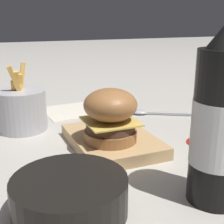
{
  "coord_description": "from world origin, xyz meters",
  "views": [
    {
      "loc": [
        -0.56,
        0.3,
        0.25
      ],
      "look_at": [
        -0.01,
        0.07,
        0.07
      ],
      "focal_mm": 50.0,
      "sensor_mm": 36.0,
      "label": 1
    }
  ],
  "objects_px": {
    "ketchup_bottle": "(220,124)",
    "side_bowl": "(70,194)",
    "spoon": "(149,112)",
    "burger": "(110,115)",
    "fries_basket": "(22,109)",
    "serving_board": "(112,141)"
  },
  "relations": [
    {
      "from": "burger",
      "to": "side_bowl",
      "type": "height_order",
      "value": "burger"
    },
    {
      "from": "fries_basket",
      "to": "side_bowl",
      "type": "bearing_deg",
      "value": -177.77
    },
    {
      "from": "serving_board",
      "to": "side_bowl",
      "type": "xyz_separation_m",
      "value": [
        -0.19,
        0.14,
        0.02
      ]
    },
    {
      "from": "ketchup_bottle",
      "to": "spoon",
      "type": "xyz_separation_m",
      "value": [
        0.4,
        -0.12,
        -0.11
      ]
    },
    {
      "from": "ketchup_bottle",
      "to": "side_bowl",
      "type": "distance_m",
      "value": 0.22
    },
    {
      "from": "serving_board",
      "to": "burger",
      "type": "relative_size",
      "value": 2.07
    },
    {
      "from": "serving_board",
      "to": "fries_basket",
      "type": "relative_size",
      "value": 1.38
    },
    {
      "from": "ketchup_bottle",
      "to": "side_bowl",
      "type": "relative_size",
      "value": 1.63
    },
    {
      "from": "burger",
      "to": "fries_basket",
      "type": "relative_size",
      "value": 0.67
    },
    {
      "from": "burger",
      "to": "side_bowl",
      "type": "bearing_deg",
      "value": 142.08
    },
    {
      "from": "ketchup_bottle",
      "to": "spoon",
      "type": "distance_m",
      "value": 0.43
    },
    {
      "from": "ketchup_bottle",
      "to": "spoon",
      "type": "bearing_deg",
      "value": -16.55
    },
    {
      "from": "fries_basket",
      "to": "side_bowl",
      "type": "distance_m",
      "value": 0.36
    },
    {
      "from": "burger",
      "to": "ketchup_bottle",
      "type": "xyz_separation_m",
      "value": [
        -0.21,
        -0.07,
        0.04
      ]
    },
    {
      "from": "side_bowl",
      "to": "spoon",
      "type": "height_order",
      "value": "side_bowl"
    },
    {
      "from": "spoon",
      "to": "burger",
      "type": "bearing_deg",
      "value": 74.01
    },
    {
      "from": "ketchup_bottle",
      "to": "spoon",
      "type": "relative_size",
      "value": 1.6
    },
    {
      "from": "side_bowl",
      "to": "serving_board",
      "type": "bearing_deg",
      "value": -36.91
    },
    {
      "from": "serving_board",
      "to": "side_bowl",
      "type": "distance_m",
      "value": 0.24
    },
    {
      "from": "burger",
      "to": "side_bowl",
      "type": "relative_size",
      "value": 0.66
    },
    {
      "from": "burger",
      "to": "side_bowl",
      "type": "distance_m",
      "value": 0.21
    },
    {
      "from": "serving_board",
      "to": "burger",
      "type": "distance_m",
      "value": 0.07
    }
  ]
}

